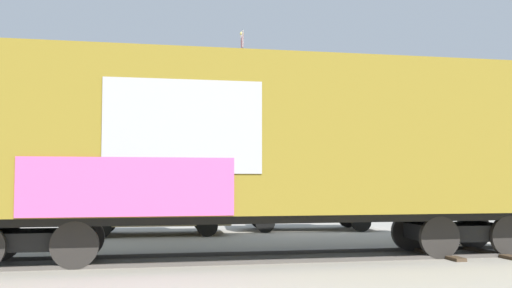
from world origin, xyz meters
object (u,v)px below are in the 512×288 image
at_px(flagpole, 242,100).
at_px(parked_car_white, 308,205).
at_px(parked_car_tan, 155,207).
at_px(freight_car, 261,141).

xyz_separation_m(flagpole, parked_car_white, (1.19, -5.77, -4.37)).
xyz_separation_m(flagpole, parked_car_tan, (-4.01, -6.32, -4.37)).
distance_m(freight_car, parked_car_tan, 6.57).
bearing_deg(freight_car, parked_car_tan, 108.85).
distance_m(flagpole, parked_car_tan, 8.66).
bearing_deg(flagpole, parked_car_white, -78.30).
bearing_deg(parked_car_tan, parked_car_white, 6.01).
height_order(flagpole, parked_car_white, flagpole).
bearing_deg(parked_car_tan, flagpole, 57.61).
bearing_deg(parked_car_tan, freight_car, -71.15).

